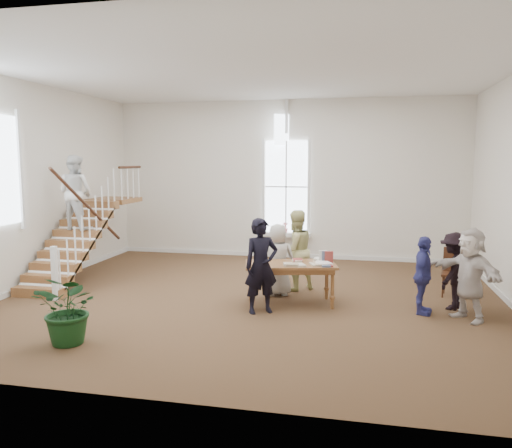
% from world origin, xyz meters
% --- Properties ---
extents(ground, '(10.00, 10.00, 0.00)m').
position_xyz_m(ground, '(0.00, 0.00, 0.00)').
color(ground, '#422C1A').
rests_on(ground, ground).
extents(room_shell, '(10.49, 10.00, 10.00)m').
position_xyz_m(room_shell, '(-0.00, 4.39, 0.40)').
color(room_shell, silver).
rests_on(room_shell, ground).
extents(staircase, '(1.10, 4.10, 2.92)m').
position_xyz_m(staircase, '(-4.34, 0.75, 1.62)').
color(staircase, brown).
rests_on(staircase, ground).
extents(library_table, '(1.89, 1.24, 0.87)m').
position_xyz_m(library_table, '(0.84, -0.24, 0.73)').
color(library_table, brown).
rests_on(library_table, ground).
extents(police_officer, '(0.77, 0.69, 1.75)m').
position_xyz_m(police_officer, '(0.35, -0.89, 0.88)').
color(police_officer, black).
rests_on(police_officer, ground).
extents(elderly_woman, '(0.84, 0.67, 1.50)m').
position_xyz_m(elderly_woman, '(0.45, 0.36, 0.75)').
color(elderly_woman, '#BCB8AE').
rests_on(elderly_woman, ground).
extents(person_yellow, '(1.07, 1.05, 1.74)m').
position_xyz_m(person_yellow, '(0.75, 0.86, 0.87)').
color(person_yellow, '#D1CB82').
rests_on(person_yellow, ground).
extents(woman_cluster_a, '(0.52, 0.90, 1.44)m').
position_xyz_m(woman_cluster_a, '(3.24, -0.36, 0.72)').
color(woman_cluster_a, navy).
rests_on(woman_cluster_a, ground).
extents(woman_cluster_b, '(0.90, 1.09, 1.46)m').
position_xyz_m(woman_cluster_b, '(3.84, 0.09, 0.73)').
color(woman_cluster_b, black).
rests_on(woman_cluster_b, ground).
extents(woman_cluster_c, '(1.28, 1.52, 1.64)m').
position_xyz_m(woman_cluster_c, '(4.00, -0.56, 0.82)').
color(woman_cluster_c, silver).
rests_on(woman_cluster_c, ground).
extents(floor_plant, '(1.09, 0.98, 1.10)m').
position_xyz_m(floor_plant, '(-2.19, -3.06, 0.55)').
color(floor_plant, '#103313').
rests_on(floor_plant, ground).
extents(side_chair, '(0.52, 0.52, 1.00)m').
position_xyz_m(side_chair, '(4.02, 1.08, 0.56)').
color(side_chair, '#32180D').
rests_on(side_chair, ground).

